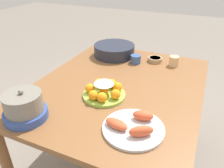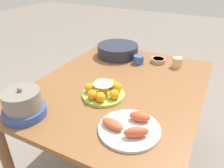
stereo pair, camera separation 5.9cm
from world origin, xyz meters
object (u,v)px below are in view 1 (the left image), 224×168
cake_plate (104,91)px  sauce_bowl (155,59)px  seafood_platter (134,126)px  serving_bowl (114,50)px  cup_far (136,59)px  warming_pot (24,107)px  dining_table (119,97)px  cup_near (174,61)px

cake_plate → sauce_bowl: bearing=-13.1°
seafood_platter → serving_bowl: bearing=29.0°
cup_far → serving_bowl: bearing=71.5°
serving_bowl → sauce_bowl: bearing=-87.1°
seafood_platter → warming_pot: 0.53m
serving_bowl → cup_far: 0.22m
serving_bowl → sauce_bowl: (0.02, -0.33, -0.03)m
dining_table → cake_plate: (-0.17, 0.02, 0.13)m
dining_table → warming_pot: warming_pot is taller
cake_plate → serving_bowl: serving_bowl is taller
warming_pot → serving_bowl: bearing=-4.4°
seafood_platter → cup_near: (0.79, -0.04, 0.02)m
seafood_platter → warming_pot: warming_pot is taller
cake_plate → warming_pot: bearing=141.6°
cake_plate → serving_bowl: (0.59, 0.19, 0.02)m
sauce_bowl → warming_pot: size_ratio=0.51×
serving_bowl → warming_pot: size_ratio=1.55×
cup_far → cake_plate: bearing=178.6°
serving_bowl → seafood_platter: serving_bowl is taller
seafood_platter → cup_far: 0.76m
dining_table → cup_near: (0.42, -0.26, 0.13)m
sauce_bowl → cup_near: (-0.02, -0.14, 0.02)m
cake_plate → seafood_platter: bearing=-129.4°
cup_far → dining_table: bearing=-178.1°
sauce_bowl → warming_pot: bearing=156.7°
cup_near → seafood_platter: bearing=177.1°
seafood_platter → cup_near: 0.79m
dining_table → warming_pot: size_ratio=5.91×
cup_far → sauce_bowl: bearing=-56.1°
cake_plate → warming_pot: size_ratio=1.15×
seafood_platter → cake_plate: bearing=50.6°
cake_plate → sauce_bowl: (0.61, -0.14, -0.02)m
cake_plate → cup_near: size_ratio=3.35×
cake_plate → seafood_platter: size_ratio=0.85×
dining_table → cup_far: size_ratio=16.07×
sauce_bowl → serving_bowl: bearing=92.9°
dining_table → cup_far: bearing=1.9°
serving_bowl → cake_plate: bearing=-161.9°
cup_near → dining_table: bearing=148.1°
dining_table → serving_bowl: serving_bowl is taller
dining_table → serving_bowl: 0.50m
sauce_bowl → cup_near: 0.15m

